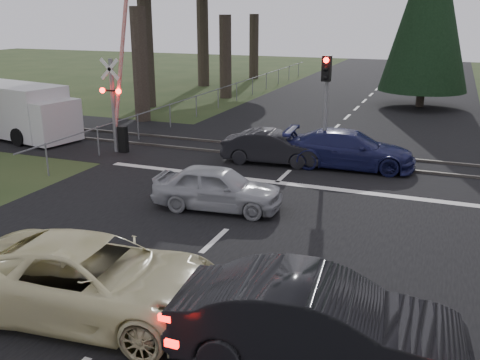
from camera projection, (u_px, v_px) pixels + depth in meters
The scene contains 16 objects.
ground at pixel (155, 296), 10.95m from camera, with size 120.00×120.00×0.00m, color #2A3C1B.
road at pixel (292, 169), 19.82m from camera, with size 14.00×100.00×0.01m, color black.
rail_corridor at pixel (305, 156), 21.59m from camera, with size 120.00×8.00×0.01m, color black.
stop_line at pixel (277, 182), 18.22m from camera, with size 13.00×0.35×0.00m, color silver.
rail_near at pixel (300, 160), 20.87m from camera, with size 120.00×0.12×0.10m, color #59544C.
rail_far at pixel (310, 150), 22.29m from camera, with size 120.00×0.12×0.10m, color #59544C.
crossing_signal at pixel (118, 103), 21.55m from camera, with size 1.62×0.38×6.96m.
traffic_signal_center at pixel (326, 92), 19.23m from camera, with size 0.32×0.48×4.10m.
conifer_tree at pixel (430, 4), 30.99m from camera, with size 5.20×5.20×11.00m.
fence_left at pixel (228, 104), 33.64m from camera, with size 0.10×36.00×1.20m, color slate, non-canonical shape.
cream_coupe at pixel (93, 279), 10.09m from camera, with size 2.47×5.36×1.49m, color beige.
dark_hatchback at pixel (318, 324), 8.57m from camera, with size 1.66×4.75×1.56m, color black.
silver_car at pixel (218, 188), 15.64m from camera, with size 1.53×3.81×1.30m, color #9DA0A5.
blue_sedan at pixel (349, 149), 19.82m from camera, with size 1.94×4.78×1.39m, color #181B4A.
dark_car_far at pixel (273, 147), 20.39m from camera, with size 1.32×3.80×1.25m, color black.
white_van at pixel (19, 111), 24.38m from camera, with size 6.53×3.36×2.43m.
Camera 1 is at (5.18, -8.40, 5.57)m, focal length 40.00 mm.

